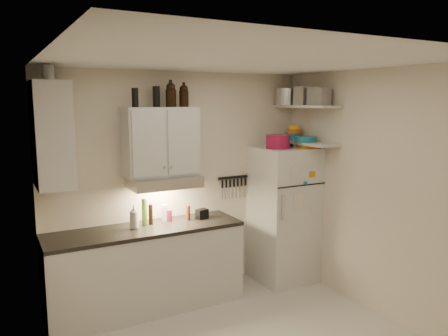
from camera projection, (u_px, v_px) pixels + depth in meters
name	position (u px, v px, depth m)	size (l,w,h in m)	color
ceiling	(249.00, 59.00, 3.64)	(3.20, 3.00, 0.02)	white
back_wall	(181.00, 184.00, 5.15)	(3.20, 0.02, 2.60)	beige
left_wall	(53.00, 239.00, 3.08)	(0.02, 3.00, 2.60)	beige
right_wall	(378.00, 193.00, 4.60)	(0.02, 3.00, 2.60)	beige
base_cabinet	(146.00, 270.00, 4.75)	(2.10, 0.60, 0.88)	silver
countertop	(145.00, 229.00, 4.68)	(2.10, 0.62, 0.04)	black
upper_cabinet	(161.00, 142.00, 4.78)	(0.80, 0.33, 0.75)	silver
side_cabinet	(52.00, 135.00, 4.10)	(0.33, 0.55, 1.00)	silver
range_hood	(164.00, 182.00, 4.79)	(0.76, 0.46, 0.12)	silver
fridge	(284.00, 214.00, 5.50)	(0.70, 0.68, 1.70)	silver
shelf_hi	(306.00, 106.00, 5.27)	(0.30, 0.95, 0.03)	silver
shelf_lo	(305.00, 143.00, 5.34)	(0.30, 0.95, 0.03)	silver
knife_strip	(233.00, 177.00, 5.45)	(0.42, 0.02, 0.03)	black
dutch_oven	(278.00, 142.00, 5.23)	(0.29, 0.29, 0.17)	maroon
book_stack	(307.00, 145.00, 5.28)	(0.19, 0.24, 0.08)	orange
spice_jar	(296.00, 143.00, 5.38)	(0.06, 0.06, 0.10)	silver
stock_pot	(287.00, 97.00, 5.47)	(0.29, 0.29, 0.20)	silver
tin_a	(306.00, 96.00, 5.20)	(0.22, 0.20, 0.22)	#AAAAAD
tin_b	(319.00, 97.00, 5.03)	(0.20, 0.20, 0.20)	#AAAAAD
bowl_teal	(293.00, 136.00, 5.56)	(0.22, 0.22, 0.09)	#166C7C
bowl_orange	(294.00, 131.00, 5.54)	(0.17, 0.17, 0.05)	#DC5814
bowl_yellow	(294.00, 127.00, 5.53)	(0.14, 0.14, 0.04)	yellow
plates	(305.00, 139.00, 5.26)	(0.27, 0.27, 0.07)	#166C7C
growler_a	(171.00, 94.00, 4.72)	(0.11, 0.11, 0.27)	black
growler_b	(184.00, 96.00, 4.80)	(0.10, 0.10, 0.25)	black
thermos_a	(156.00, 97.00, 4.69)	(0.08, 0.08, 0.22)	black
thermos_b	(135.00, 98.00, 4.51)	(0.07, 0.07, 0.20)	black
side_jar	(48.00, 73.00, 4.02)	(0.11, 0.11, 0.14)	silver
soap_bottle	(134.00, 215.00, 4.62)	(0.11, 0.11, 0.29)	silver
pepper_mill	(188.00, 213.00, 4.96)	(0.05, 0.05, 0.17)	brown
oil_bottle	(144.00, 212.00, 4.75)	(0.06, 0.06, 0.30)	#4D741D
vinegar_bottle	(151.00, 214.00, 4.79)	(0.05, 0.05, 0.23)	black
clear_bottle	(164.00, 213.00, 4.92)	(0.06, 0.06, 0.19)	silver
red_jar	(169.00, 215.00, 4.93)	(0.06, 0.06, 0.13)	maroon
caddy	(202.00, 214.00, 5.03)	(0.13, 0.09, 0.11)	black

